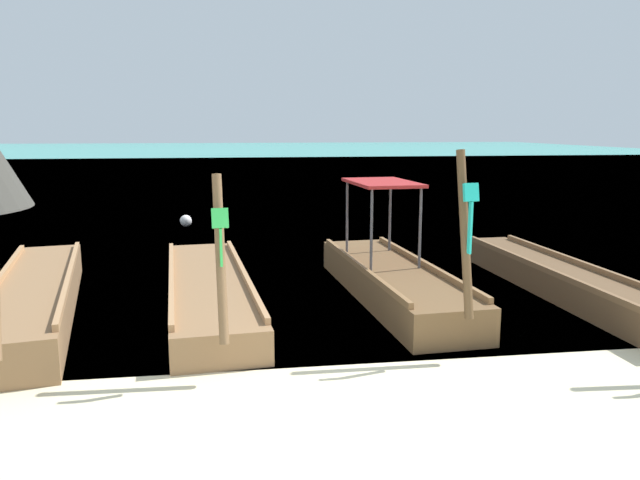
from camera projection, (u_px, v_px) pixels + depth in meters
ground at (381, 447)px, 6.03m from camera, size 120.00×120.00×0.00m
sea_water at (243, 156)px, 66.49m from camera, size 120.00×120.00×0.00m
longtail_boat_yellow_ribbon at (36, 297)px, 10.19m from camera, size 2.30×7.01×2.48m
longtail_boat_green_ribbon at (208, 290)px, 10.85m from camera, size 1.90×6.77×2.55m
longtail_boat_turquoise_ribbon at (392, 279)px, 11.22m from camera, size 1.71×5.99×2.82m
longtail_boat_pink_ribbon at (567, 283)px, 11.34m from camera, size 1.23×7.42×2.67m
mooring_buoy_near at (186, 221)px, 19.36m from camera, size 0.38×0.38×0.38m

